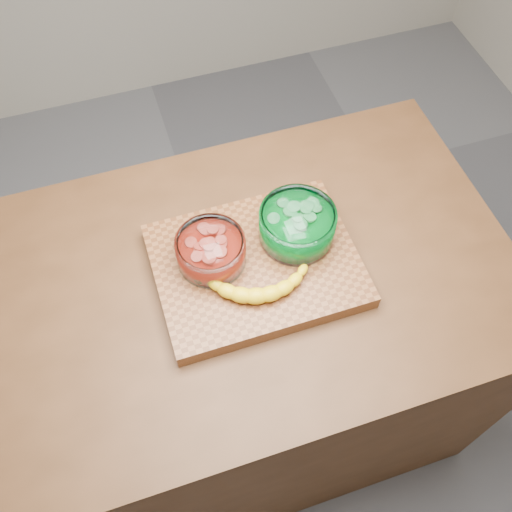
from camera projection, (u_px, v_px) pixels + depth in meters
name	position (u px, v px, depth m)	size (l,w,h in m)	color
ground	(256.00, 399.00, 2.06)	(3.50, 3.50, 0.00)	#5E5E63
counter	(256.00, 349.00, 1.68)	(1.20, 0.80, 0.90)	#4D2D17
cutting_board	(256.00, 266.00, 1.29)	(0.45, 0.35, 0.04)	brown
bowl_red	(211.00, 251.00, 1.24)	(0.15, 0.15, 0.07)	white
bowl_green	(297.00, 225.00, 1.27)	(0.17, 0.17, 0.08)	white
banana	(257.00, 279.00, 1.22)	(0.26, 0.15, 0.04)	yellow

